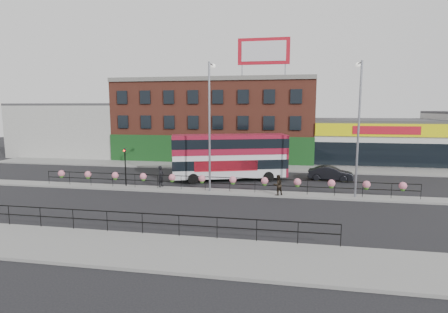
% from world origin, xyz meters
% --- Properties ---
extents(ground, '(120.00, 120.00, 0.00)m').
position_xyz_m(ground, '(0.00, 0.00, 0.00)').
color(ground, black).
rests_on(ground, ground).
extents(south_pavement, '(60.00, 4.00, 0.15)m').
position_xyz_m(south_pavement, '(0.00, -12.00, 0.07)').
color(south_pavement, gray).
rests_on(south_pavement, ground).
extents(north_pavement, '(60.00, 4.00, 0.15)m').
position_xyz_m(north_pavement, '(0.00, 12.00, 0.07)').
color(north_pavement, gray).
rests_on(north_pavement, ground).
extents(median, '(60.00, 1.60, 0.15)m').
position_xyz_m(median, '(0.00, 0.00, 0.07)').
color(median, gray).
rests_on(median, ground).
extents(yellow_line_inner, '(60.00, 0.10, 0.01)m').
position_xyz_m(yellow_line_inner, '(0.00, -9.70, 0.01)').
color(yellow_line_inner, gold).
rests_on(yellow_line_inner, ground).
extents(yellow_line_outer, '(60.00, 0.10, 0.01)m').
position_xyz_m(yellow_line_outer, '(0.00, -9.88, 0.01)').
color(yellow_line_outer, gold).
rests_on(yellow_line_outer, ground).
extents(brick_building, '(25.00, 12.21, 10.30)m').
position_xyz_m(brick_building, '(-4.00, 19.96, 5.13)').
color(brick_building, brown).
rests_on(brick_building, ground).
extents(supermarket, '(15.00, 12.25, 5.30)m').
position_xyz_m(supermarket, '(16.00, 19.90, 2.65)').
color(supermarket, silver).
rests_on(supermarket, ground).
extents(warehouse_west, '(15.50, 12.00, 7.30)m').
position_xyz_m(warehouse_west, '(-24.25, 20.00, 3.65)').
color(warehouse_west, '#AAAAA5').
rests_on(warehouse_west, ground).
extents(billboard, '(6.00, 0.29, 4.40)m').
position_xyz_m(billboard, '(2.50, 14.99, 13.18)').
color(billboard, '#AE1120').
rests_on(billboard, brick_building).
extents(median_railing, '(30.04, 0.56, 1.23)m').
position_xyz_m(median_railing, '(-0.00, 0.00, 1.05)').
color(median_railing, black).
rests_on(median_railing, median).
extents(south_railing, '(20.04, 0.05, 1.12)m').
position_xyz_m(south_railing, '(-2.00, -10.10, 0.96)').
color(south_railing, black).
rests_on(south_railing, south_pavement).
extents(double_decker_bus, '(10.82, 5.63, 4.27)m').
position_xyz_m(double_decker_bus, '(0.23, 4.87, 2.63)').
color(double_decker_bus, silver).
rests_on(double_decker_bus, ground).
extents(car, '(2.54, 4.43, 1.33)m').
position_xyz_m(car, '(9.46, 6.49, 0.67)').
color(car, black).
rests_on(car, ground).
extents(pedestrian_a, '(0.82, 0.69, 1.78)m').
position_xyz_m(pedestrian_a, '(-4.91, 0.53, 1.04)').
color(pedestrian_a, black).
rests_on(pedestrian_a, median).
extents(pedestrian_b, '(1.31, 1.30, 1.56)m').
position_xyz_m(pedestrian_b, '(4.78, -0.55, 0.93)').
color(pedestrian_b, black).
rests_on(pedestrian_b, median).
extents(lamp_column_west, '(0.36, 1.77, 10.07)m').
position_xyz_m(lamp_column_west, '(-0.58, 0.12, 6.12)').
color(lamp_column_west, gray).
rests_on(lamp_column_west, median).
extents(lamp_column_east, '(0.36, 1.74, 9.92)m').
position_xyz_m(lamp_column_east, '(10.46, 0.17, 6.03)').
color(lamp_column_east, gray).
rests_on(lamp_column_east, median).
extents(traffic_light_median, '(0.15, 0.28, 3.65)m').
position_xyz_m(traffic_light_median, '(-8.00, 0.39, 2.47)').
color(traffic_light_median, black).
rests_on(traffic_light_median, median).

